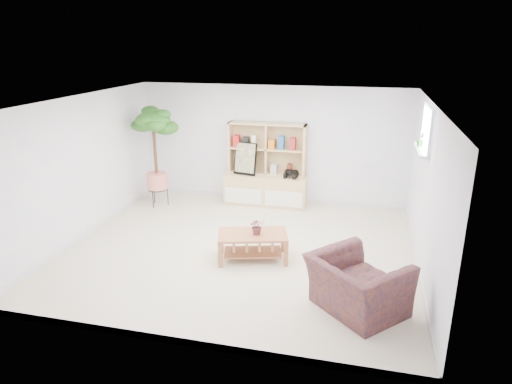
% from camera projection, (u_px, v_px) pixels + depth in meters
% --- Properties ---
extents(floor, '(5.50, 5.00, 0.01)m').
position_uv_depth(floor, '(240.00, 250.00, 7.41)').
color(floor, beige).
rests_on(floor, ground).
extents(ceiling, '(5.50, 5.00, 0.01)m').
position_uv_depth(ceiling, '(238.00, 101.00, 6.65)').
color(ceiling, white).
rests_on(ceiling, walls).
extents(walls, '(5.51, 5.01, 2.40)m').
position_uv_depth(walls, '(239.00, 180.00, 7.03)').
color(walls, white).
rests_on(walls, floor).
extents(baseboard, '(5.50, 5.00, 0.10)m').
position_uv_depth(baseboard, '(240.00, 247.00, 7.40)').
color(baseboard, silver).
rests_on(baseboard, floor).
extents(window, '(0.10, 0.98, 0.68)m').
position_uv_depth(window, '(428.00, 129.00, 6.72)').
color(window, silver).
rests_on(window, walls).
extents(window_sill, '(0.14, 1.00, 0.04)m').
position_uv_depth(window_sill, '(421.00, 150.00, 6.84)').
color(window_sill, silver).
rests_on(window_sill, walls).
extents(storage_unit, '(1.68, 0.57, 1.68)m').
position_uv_depth(storage_unit, '(266.00, 165.00, 9.23)').
color(storage_unit, '#D4AE81').
rests_on(storage_unit, floor).
extents(poster, '(0.49, 0.20, 0.66)m').
position_uv_depth(poster, '(245.00, 159.00, 9.22)').
color(poster, yellow).
rests_on(poster, storage_unit).
extents(toy_truck, '(0.38, 0.29, 0.18)m').
position_uv_depth(toy_truck, '(291.00, 174.00, 9.06)').
color(toy_truck, black).
rests_on(toy_truck, storage_unit).
extents(coffee_table, '(1.17, 0.84, 0.43)m').
position_uv_depth(coffee_table, '(253.00, 246.00, 7.05)').
color(coffee_table, '#A16949').
rests_on(coffee_table, floor).
extents(table_plant, '(0.28, 0.26, 0.26)m').
position_uv_depth(table_plant, '(257.00, 226.00, 6.92)').
color(table_plant, '#164A13').
rests_on(table_plant, coffee_table).
extents(floor_tree, '(0.96, 0.96, 2.02)m').
position_uv_depth(floor_tree, '(156.00, 158.00, 9.10)').
color(floor_tree, '#26631F').
rests_on(floor_tree, floor).
extents(armchair, '(1.44, 1.43, 0.80)m').
position_uv_depth(armchair, '(357.00, 282.00, 5.65)').
color(armchair, '#181A35').
rests_on(armchair, floor).
extents(sill_plant, '(0.15, 0.13, 0.22)m').
position_uv_depth(sill_plant, '(421.00, 139.00, 6.94)').
color(sill_plant, '#26631F').
rests_on(sill_plant, window_sill).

